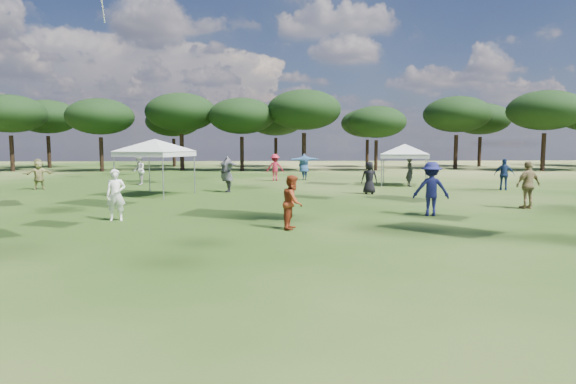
% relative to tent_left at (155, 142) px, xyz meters
% --- Properties ---
extents(tree_line, '(108.78, 17.63, 7.77)m').
position_rel_tent_left_xyz_m(tree_line, '(8.28, 24.36, 2.76)').
color(tree_line, black).
rests_on(tree_line, ground).
extents(tent_left, '(5.45, 5.45, 3.09)m').
position_rel_tent_left_xyz_m(tent_left, '(0.00, 0.00, 0.00)').
color(tent_left, gray).
rests_on(tent_left, ground).
extents(tent_right, '(5.45, 5.45, 2.84)m').
position_rel_tent_left_xyz_m(tent_right, '(13.99, 5.04, -0.25)').
color(tent_right, gray).
rests_on(tent_right, ground).
extents(festival_crowd, '(28.32, 20.71, 1.93)m').
position_rel_tent_left_xyz_m(festival_crowd, '(4.74, 1.12, -1.76)').
color(festival_crowd, navy).
rests_on(festival_crowd, ground).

